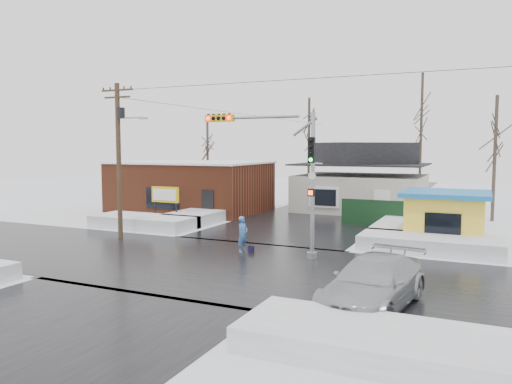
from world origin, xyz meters
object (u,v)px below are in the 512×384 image
at_px(kiosk, 446,217).
at_px(car, 373,284).
at_px(traffic_signal, 282,164).
at_px(marquee_sign, 165,196).
at_px(pedestrian, 243,234).
at_px(utility_pole, 120,151).

relative_size(kiosk, car, 0.80).
bearing_deg(traffic_signal, marquee_sign, 150.28).
distance_m(kiosk, pedestrian, 11.60).
bearing_deg(car, utility_pole, 165.50).
relative_size(traffic_signal, utility_pole, 0.78).
distance_m(marquee_sign, pedestrian, 11.48).
bearing_deg(utility_pole, marquee_sign, 100.13).
bearing_deg(kiosk, marquee_sign, -178.45).
relative_size(traffic_signal, pedestrian, 3.85).
bearing_deg(utility_pole, traffic_signal, -2.95).
bearing_deg(marquee_sign, utility_pole, -79.87).
height_order(traffic_signal, kiosk, traffic_signal).
xyz_separation_m(utility_pole, pedestrian, (8.27, -0.60, -4.20)).
height_order(traffic_signal, car, traffic_signal).
distance_m(traffic_signal, pedestrian, 4.19).
distance_m(traffic_signal, car, 9.25).
xyz_separation_m(traffic_signal, marquee_sign, (-11.43, 6.53, -2.62)).
bearing_deg(marquee_sign, car, -36.52).
distance_m(traffic_signal, marquee_sign, 13.42).
relative_size(traffic_signal, kiosk, 1.52).
relative_size(marquee_sign, pedestrian, 1.40).
height_order(marquee_sign, car, marquee_sign).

